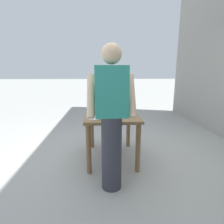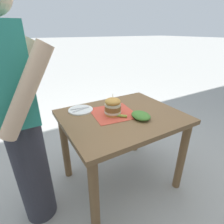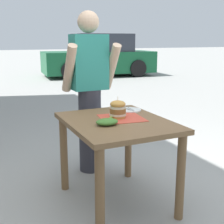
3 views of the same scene
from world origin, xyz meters
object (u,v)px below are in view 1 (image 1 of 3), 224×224
Objects in this scene: pickle_spear at (114,113)px; side_plate_with_forks at (94,118)px; side_salad at (119,111)px; diner_across_table at (112,118)px; sandwich at (109,110)px; patio_table at (112,122)px.

pickle_spear is 0.42× the size of side_plate_with_forks.
side_plate_with_forks is 1.22× the size of side_salad.
side_plate_with_forks is 0.13× the size of diner_across_table.
sandwich is 0.25m from side_salad.
diner_across_table reaches higher than pickle_spear.
patio_table is at bearing -133.65° from side_plate_with_forks.
side_plate_with_forks is 0.54m from side_salad.
pickle_spear is 0.05× the size of diner_across_table.
diner_across_table is (0.18, 0.86, 0.11)m from side_salad.
patio_table is 5.55× the size of side_salad.
sandwich is at bearing 59.75° from patio_table.
sandwich reaches higher than pickle_spear.
side_salad is 0.11× the size of diner_across_table.
sandwich reaches higher than side_salad.
diner_across_table is (0.05, 0.76, 0.27)m from patio_table.
diner_across_table is (0.09, 0.73, 0.12)m from pickle_spear.
sandwich is 1.04× the size of side_salad.
sandwich is 0.31m from side_plate_with_forks.
pickle_spear is 0.51× the size of side_salad.
side_plate_with_forks is at bearing -66.07° from diner_across_table.
side_salad is (-0.40, -0.37, 0.02)m from side_plate_with_forks.
pickle_spear is at bearing 54.92° from side_salad.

